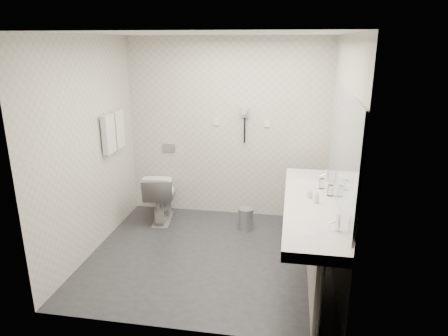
# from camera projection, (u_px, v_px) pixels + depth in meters

# --- Properties ---
(floor) EXTENTS (2.80, 2.80, 0.00)m
(floor) POSITION_uv_depth(u_px,v_px,m) (209.00, 256.00, 4.79)
(floor) COLOR #25252A
(floor) RESTS_ON ground
(ceiling) EXTENTS (2.80, 2.80, 0.00)m
(ceiling) POSITION_uv_depth(u_px,v_px,m) (207.00, 33.00, 4.03)
(ceiling) COLOR silver
(ceiling) RESTS_ON wall_back
(wall_back) EXTENTS (2.80, 0.00, 2.80)m
(wall_back) POSITION_uv_depth(u_px,v_px,m) (227.00, 129.00, 5.63)
(wall_back) COLOR beige
(wall_back) RESTS_ON floor
(wall_front) EXTENTS (2.80, 0.00, 2.80)m
(wall_front) POSITION_uv_depth(u_px,v_px,m) (175.00, 197.00, 3.19)
(wall_front) COLOR beige
(wall_front) RESTS_ON floor
(wall_left) EXTENTS (0.00, 2.60, 2.60)m
(wall_left) POSITION_uv_depth(u_px,v_px,m) (89.00, 148.00, 4.63)
(wall_left) COLOR beige
(wall_left) RESTS_ON floor
(wall_right) EXTENTS (0.00, 2.60, 2.60)m
(wall_right) POSITION_uv_depth(u_px,v_px,m) (340.00, 160.00, 4.19)
(wall_right) COLOR beige
(wall_right) RESTS_ON floor
(vanity_counter) EXTENTS (0.55, 2.20, 0.10)m
(vanity_counter) POSITION_uv_depth(u_px,v_px,m) (311.00, 206.00, 4.18)
(vanity_counter) COLOR silver
(vanity_counter) RESTS_ON floor
(vanity_panel) EXTENTS (0.03, 2.15, 0.75)m
(vanity_panel) POSITION_uv_depth(u_px,v_px,m) (311.00, 243.00, 4.30)
(vanity_panel) COLOR #989390
(vanity_panel) RESTS_ON floor
(vanity_post_near) EXTENTS (0.06, 0.06, 0.75)m
(vanity_post_near) POSITION_uv_depth(u_px,v_px,m) (319.00, 303.00, 3.32)
(vanity_post_near) COLOR silver
(vanity_post_near) RESTS_ON floor
(vanity_post_far) EXTENTS (0.06, 0.06, 0.75)m
(vanity_post_far) POSITION_uv_depth(u_px,v_px,m) (311.00, 206.00, 5.28)
(vanity_post_far) COLOR silver
(vanity_post_far) RESTS_ON floor
(mirror) EXTENTS (0.02, 2.20, 1.05)m
(mirror) POSITION_uv_depth(u_px,v_px,m) (343.00, 146.00, 3.94)
(mirror) COLOR #B2BCC6
(mirror) RESTS_ON wall_right
(basin_near) EXTENTS (0.40, 0.31, 0.05)m
(basin_near) POSITION_uv_depth(u_px,v_px,m) (314.00, 231.00, 3.56)
(basin_near) COLOR silver
(basin_near) RESTS_ON vanity_counter
(basin_far) EXTENTS (0.40, 0.31, 0.05)m
(basin_far) POSITION_uv_depth(u_px,v_px,m) (309.00, 182.00, 4.78)
(basin_far) COLOR silver
(basin_far) RESTS_ON vanity_counter
(faucet_near) EXTENTS (0.04, 0.04, 0.15)m
(faucet_near) POSITION_uv_depth(u_px,v_px,m) (338.00, 223.00, 3.50)
(faucet_near) COLOR silver
(faucet_near) RESTS_ON vanity_counter
(faucet_far) EXTENTS (0.04, 0.04, 0.15)m
(faucet_far) POSITION_uv_depth(u_px,v_px,m) (327.00, 176.00, 4.72)
(faucet_far) COLOR silver
(faucet_far) RESTS_ON vanity_counter
(soap_bottle_a) EXTENTS (0.06, 0.06, 0.10)m
(soap_bottle_a) POSITION_uv_depth(u_px,v_px,m) (310.00, 194.00, 4.23)
(soap_bottle_a) COLOR silver
(soap_bottle_a) RESTS_ON vanity_counter
(soap_bottle_c) EXTENTS (0.06, 0.06, 0.13)m
(soap_bottle_c) POSITION_uv_depth(u_px,v_px,m) (317.00, 197.00, 4.10)
(soap_bottle_c) COLOR silver
(soap_bottle_c) RESTS_ON vanity_counter
(glass_left) EXTENTS (0.08, 0.08, 0.12)m
(glass_left) POSITION_uv_depth(u_px,v_px,m) (330.00, 190.00, 4.30)
(glass_left) COLOR silver
(glass_left) RESTS_ON vanity_counter
(glass_right) EXTENTS (0.08, 0.08, 0.12)m
(glass_right) POSITION_uv_depth(u_px,v_px,m) (322.00, 184.00, 4.51)
(glass_right) COLOR silver
(glass_right) RESTS_ON vanity_counter
(toilet) EXTENTS (0.50, 0.76, 0.72)m
(toilet) POSITION_uv_depth(u_px,v_px,m) (161.00, 196.00, 5.64)
(toilet) COLOR silver
(toilet) RESTS_ON floor
(flush_plate) EXTENTS (0.18, 0.02, 0.12)m
(flush_plate) POSITION_uv_depth(u_px,v_px,m) (169.00, 148.00, 5.85)
(flush_plate) COLOR #B2B5BA
(flush_plate) RESTS_ON wall_back
(pedal_bin) EXTENTS (0.26, 0.26, 0.28)m
(pedal_bin) POSITION_uv_depth(u_px,v_px,m) (246.00, 219.00, 5.43)
(pedal_bin) COLOR #B2B5BA
(pedal_bin) RESTS_ON floor
(bin_lid) EXTENTS (0.20, 0.20, 0.02)m
(bin_lid) POSITION_uv_depth(u_px,v_px,m) (246.00, 209.00, 5.39)
(bin_lid) COLOR #B2B5BA
(bin_lid) RESTS_ON pedal_bin
(towel_rail) EXTENTS (0.02, 0.62, 0.02)m
(towel_rail) POSITION_uv_depth(u_px,v_px,m) (111.00, 114.00, 5.05)
(towel_rail) COLOR silver
(towel_rail) RESTS_ON wall_left
(towel_near) EXTENTS (0.07, 0.24, 0.48)m
(towel_near) POSITION_uv_depth(u_px,v_px,m) (109.00, 134.00, 4.99)
(towel_near) COLOR silver
(towel_near) RESTS_ON towel_rail
(towel_far) EXTENTS (0.07, 0.24, 0.48)m
(towel_far) POSITION_uv_depth(u_px,v_px,m) (118.00, 129.00, 5.25)
(towel_far) COLOR silver
(towel_far) RESTS_ON towel_rail
(dryer_cradle) EXTENTS (0.10, 0.04, 0.14)m
(dryer_cradle) POSITION_uv_depth(u_px,v_px,m) (245.00, 112.00, 5.49)
(dryer_cradle) COLOR #9D9DA2
(dryer_cradle) RESTS_ON wall_back
(dryer_barrel) EXTENTS (0.08, 0.14, 0.08)m
(dryer_barrel) POSITION_uv_depth(u_px,v_px,m) (244.00, 111.00, 5.42)
(dryer_barrel) COLOR #9D9DA2
(dryer_barrel) RESTS_ON dryer_cradle
(dryer_cord) EXTENTS (0.02, 0.02, 0.35)m
(dryer_cord) POSITION_uv_depth(u_px,v_px,m) (245.00, 131.00, 5.55)
(dryer_cord) COLOR black
(dryer_cord) RESTS_ON dryer_cradle
(switch_plate_a) EXTENTS (0.09, 0.02, 0.09)m
(switch_plate_a) POSITION_uv_depth(u_px,v_px,m) (216.00, 122.00, 5.62)
(switch_plate_a) COLOR silver
(switch_plate_a) RESTS_ON wall_back
(switch_plate_b) EXTENTS (0.09, 0.02, 0.09)m
(switch_plate_b) POSITION_uv_depth(u_px,v_px,m) (267.00, 124.00, 5.50)
(switch_plate_b) COLOR silver
(switch_plate_b) RESTS_ON wall_back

